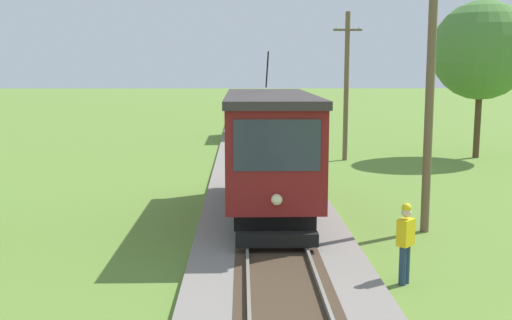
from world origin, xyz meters
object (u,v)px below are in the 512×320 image
object	(u,v)px
freight_car	(254,114)
utility_pole_near_tram	(430,89)
utility_pole_mid	(346,85)
tree_left_near	(482,51)
track_worker	(405,240)
red_tram	(269,147)

from	to	relation	value
freight_car	utility_pole_near_tram	world-z (taller)	utility_pole_near_tram
utility_pole_mid	tree_left_near	bearing A→B (deg)	5.37
utility_pole_near_tram	tree_left_near	world-z (taller)	tree_left_near
utility_pole_mid	freight_car	bearing A→B (deg)	114.21
utility_pole_near_tram	utility_pole_mid	world-z (taller)	utility_pole_near_tram
track_worker	tree_left_near	xyz separation A→B (m)	(8.61, 18.02, 4.46)
red_tram	freight_car	size ratio (longest dim) A/B	1.64
red_tram	freight_car	world-z (taller)	red_tram
freight_car	track_worker	distance (m)	27.15
freight_car	tree_left_near	world-z (taller)	tree_left_near
utility_pole_near_tram	utility_pole_mid	xyz separation A→B (m)	(0.00, 13.19, -0.29)
utility_pole_near_tram	tree_left_near	bearing A→B (deg)	63.48
red_tram	utility_pole_near_tram	world-z (taller)	utility_pole_near_tram
red_tram	utility_pole_mid	world-z (taller)	utility_pole_mid
utility_pole_near_tram	track_worker	bearing A→B (deg)	-112.21
freight_car	utility_pole_mid	xyz separation A→B (m)	(4.34, -9.65, 2.19)
freight_car	utility_pole_mid	world-z (taller)	utility_pole_mid
utility_pole_near_tram	tree_left_near	size ratio (longest dim) A/B	0.99
utility_pole_mid	track_worker	world-z (taller)	utility_pole_mid
freight_car	utility_pole_mid	distance (m)	10.80
utility_pole_mid	tree_left_near	xyz separation A→B (m)	(6.91, 0.65, 1.70)
red_tram	utility_pole_mid	xyz separation A→B (m)	(4.33, 11.44, 1.55)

